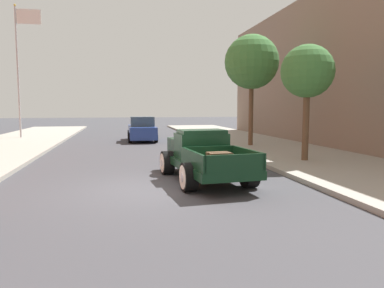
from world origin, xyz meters
The scene contains 7 objects.
ground_plane centered at (0.00, 0.00, 0.00)m, with size 140.00×140.00×0.00m, color #3D3D42.
sidewalk_right centered at (7.25, 0.00, 0.07)m, with size 5.50×64.00×0.15m, color #9E998E.
hotrod_truck_dark_green centered at (1.70, 1.16, 0.75)m, with size 2.48×5.04×1.58m.
car_background_blue centered at (0.58, 14.70, 0.77)m, with size 1.88×4.31×1.65m.
flagpole centered at (-7.55, 17.57, 5.77)m, with size 1.74×0.16×9.16m.
street_tree_nearest centered at (6.48, 3.43, 3.67)m, with size 2.11×2.11×4.62m.
street_tree_second centered at (6.36, 9.43, 4.75)m, with size 3.00×3.00×6.12m.
Camera 1 is at (-0.86, -10.20, 2.31)m, focal length 34.36 mm.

